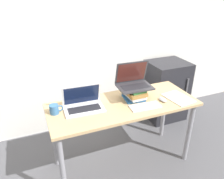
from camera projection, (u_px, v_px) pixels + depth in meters
The scene contains 10 objects.
wall_back at pixel (93, 29), 2.75m from camera, with size 8.00×0.05×2.70m.
desk at pixel (123, 112), 2.26m from camera, with size 1.52×0.61×0.77m.
laptop_left at pixel (83, 104), 2.11m from camera, with size 0.39×0.25×0.23m.
book_stack at pixel (134, 93), 2.29m from camera, with size 0.22×0.28×0.13m.
laptop_on_books at pixel (134, 82), 2.26m from camera, with size 0.36×0.27×0.26m.
wireless_keyboard at pixel (145, 106), 2.15m from camera, with size 0.32×0.15×0.01m.
mouse at pixel (163, 100), 2.26m from camera, with size 0.06×0.11×0.03m.
notepad at pixel (178, 98), 2.31m from camera, with size 0.25×0.33×0.01m.
mug at pixel (54, 109), 2.03m from camera, with size 0.13×0.08×0.09m.
mini_fridge at pixel (166, 90), 3.24m from camera, with size 0.55×0.50×0.88m.
Camera 1 is at (-0.83, -1.44, 1.87)m, focal length 35.00 mm.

